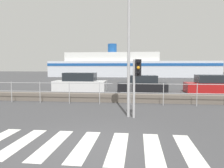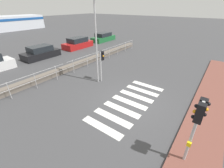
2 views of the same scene
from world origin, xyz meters
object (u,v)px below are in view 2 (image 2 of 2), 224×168
Objects in this scene: parked_car_black at (41,53)px; parked_car_green at (103,37)px; traffic_light_near at (198,117)px; traffic_light_far at (102,60)px; parked_car_red at (78,43)px; streetlamp at (97,26)px.

parked_car_green is (11.34, -0.00, -0.00)m from parked_car_black.
traffic_light_near is at bearing -103.61° from parked_car_black.
parked_car_black is 0.91× the size of parked_car_green.
traffic_light_far is 11.33m from parked_car_red.
parked_car_green is at bearing 38.09° from streetlamp.
parked_car_green is at bearing -0.00° from parked_car_red.
streetlamp is 15.81m from parked_car_green.
traffic_light_near is 1.18× the size of traffic_light_far.
parked_car_red is at bearing 180.00° from parked_car_green.
streetlamp reaches higher than parked_car_black.
traffic_light_near is at bearing -116.78° from traffic_light_far.
parked_car_red is (5.64, 0.00, 0.03)m from parked_car_black.
traffic_light_near reaches higher than parked_car_red.
parked_car_red is at bearing 57.37° from traffic_light_far.
streetlamp is 1.71× the size of parked_car_black.
parked_car_green is (5.70, -0.00, -0.03)m from parked_car_red.
parked_car_red is 0.97× the size of parked_car_green.
parked_car_black is at bearing 85.33° from streetlamp.
traffic_light_far is 0.54× the size of parked_car_green.
parked_car_black is 5.64m from parked_car_red.
traffic_light_near is 0.64× the size of parked_car_green.
parked_car_red is (6.41, 9.50, -3.58)m from streetlamp.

